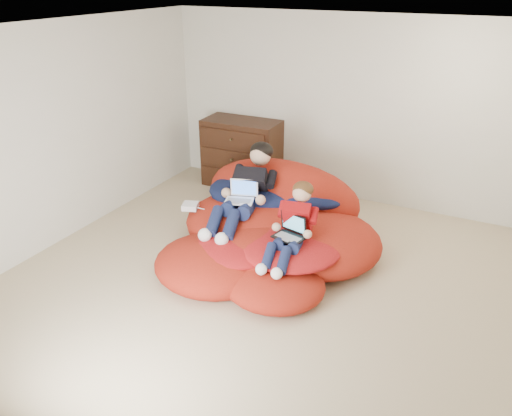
{
  "coord_description": "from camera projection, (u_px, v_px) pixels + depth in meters",
  "views": [
    {
      "loc": [
        2.01,
        -3.99,
        2.95
      ],
      "look_at": [
        -0.13,
        0.23,
        0.7
      ],
      "focal_mm": 35.0,
      "sensor_mm": 36.0,
      "label": 1
    }
  ],
  "objects": [
    {
      "name": "dresser",
      "position": [
        242.0,
        153.0,
        7.42
      ],
      "size": [
        1.13,
        0.63,
        1.0
      ],
      "color": "#321A0D",
      "rests_on": "ground"
    },
    {
      "name": "older_boy",
      "position": [
        247.0,
        186.0,
        5.78
      ],
      "size": [
        0.47,
        1.36,
        0.79
      ],
      "color": "black",
      "rests_on": "beanbag_pile"
    },
    {
      "name": "beanbag_pile",
      "position": [
        271.0,
        228.0,
        5.78
      ],
      "size": [
        2.43,
        2.48,
        0.92
      ],
      "color": "#AD2313",
      "rests_on": "ground"
    },
    {
      "name": "younger_boy",
      "position": [
        293.0,
        223.0,
        5.1
      ],
      "size": [
        0.35,
        0.97,
        0.68
      ],
      "color": "#A40E10",
      "rests_on": "beanbag_pile"
    },
    {
      "name": "laptop_black",
      "position": [
        291.0,
        231.0,
        5.08
      ],
      "size": [
        0.35,
        0.31,
        0.23
      ],
      "color": "black",
      "rests_on": "younger_boy"
    },
    {
      "name": "cream_pillow",
      "position": [
        271.0,
        170.0,
        6.47
      ],
      "size": [
        0.44,
        0.28,
        0.28
      ],
      "primitive_type": "ellipsoid",
      "color": "white",
      "rests_on": "beanbag_pile"
    },
    {
      "name": "room_shell",
      "position": [
        257.0,
        260.0,
        5.21
      ],
      "size": [
        5.1,
        5.1,
        2.77
      ],
      "color": "tan",
      "rests_on": "ground"
    },
    {
      "name": "laptop_white",
      "position": [
        241.0,
        195.0,
        5.69
      ],
      "size": [
        0.37,
        0.35,
        0.23
      ],
      "color": "white",
      "rests_on": "older_boy"
    },
    {
      "name": "power_adapter",
      "position": [
        190.0,
        206.0,
        5.94
      ],
      "size": [
        0.23,
        0.23,
        0.07
      ],
      "primitive_type": "cube",
      "rotation": [
        0.0,
        0.0,
        0.35
      ],
      "color": "white",
      "rests_on": "beanbag_pile"
    }
  ]
}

